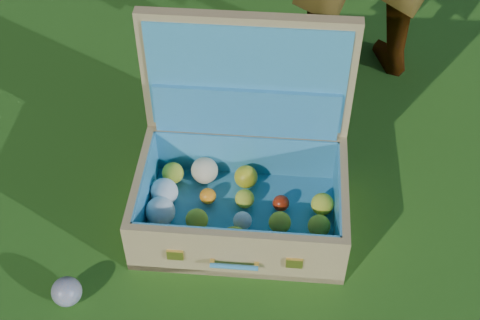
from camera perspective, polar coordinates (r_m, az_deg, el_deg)
name	(u,v)px	position (r m, az deg, el deg)	size (l,w,h in m)	color
ground	(246,247)	(1.86, 0.48, -7.47)	(60.00, 60.00, 0.00)	#215114
stray_ball	(67,292)	(1.79, -14.57, -10.81)	(0.08, 0.08, 0.08)	#3D68A0
suitcase	(239,166)	(1.84, -0.05, -0.50)	(0.62, 0.48, 0.56)	tan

